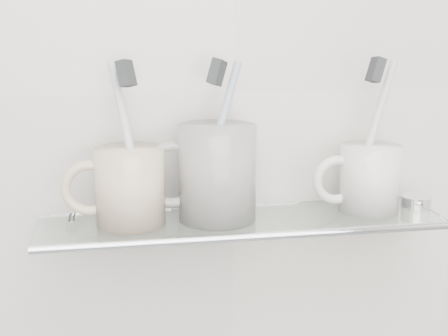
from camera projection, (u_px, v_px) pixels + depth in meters
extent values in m
plane|color=beige|center=(234.00, 92.00, 0.80)|extent=(2.50, 0.00, 2.50)
cube|color=silver|center=(243.00, 222.00, 0.78)|extent=(0.50, 0.12, 0.01)
cylinder|color=silver|center=(252.00, 237.00, 0.72)|extent=(0.50, 0.01, 0.01)
cylinder|color=silver|center=(73.00, 227.00, 0.79)|extent=(0.02, 0.03, 0.02)
cylinder|color=silver|center=(385.00, 210.00, 0.86)|extent=(0.02, 0.03, 0.02)
cylinder|color=beige|center=(130.00, 186.00, 0.75)|extent=(0.10, 0.10, 0.09)
torus|color=beige|center=(90.00, 188.00, 0.74)|extent=(0.07, 0.01, 0.07)
cylinder|color=silver|center=(129.00, 142.00, 0.73)|extent=(0.05, 0.05, 0.19)
cube|color=#282A2C|center=(126.00, 73.00, 0.71)|extent=(0.03, 0.03, 0.03)
cylinder|color=silver|center=(217.00, 173.00, 0.76)|extent=(0.12, 0.12, 0.12)
torus|color=silver|center=(173.00, 175.00, 0.75)|extent=(0.08, 0.01, 0.08)
cylinder|color=#8B9AAB|center=(217.00, 139.00, 0.75)|extent=(0.07, 0.03, 0.19)
cube|color=#282A2C|center=(217.00, 72.00, 0.73)|extent=(0.03, 0.03, 0.04)
cylinder|color=silver|center=(370.00, 178.00, 0.80)|extent=(0.10, 0.10, 0.09)
torus|color=silver|center=(337.00, 180.00, 0.79)|extent=(0.06, 0.01, 0.06)
cylinder|color=beige|center=(372.00, 134.00, 0.78)|extent=(0.07, 0.03, 0.18)
cube|color=#282A2C|center=(376.00, 70.00, 0.77)|extent=(0.02, 0.03, 0.03)
cylinder|color=silver|center=(416.00, 202.00, 0.82)|extent=(0.04, 0.04, 0.02)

